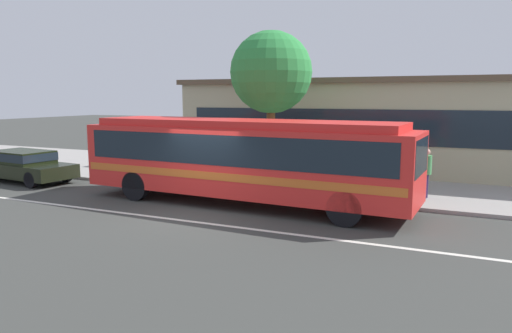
% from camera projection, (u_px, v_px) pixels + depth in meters
% --- Properties ---
extents(ground_plane, '(120.00, 120.00, 0.00)m').
position_uv_depth(ground_plane, '(195.00, 214.00, 14.44)').
color(ground_plane, '#3A3C38').
extents(sidewalk_slab, '(60.00, 8.00, 0.12)m').
position_uv_depth(sidewalk_slab, '(281.00, 176.00, 20.86)').
color(sidewalk_slab, '#98948F').
rests_on(sidewalk_slab, ground_plane).
extents(lane_stripe_center, '(56.00, 0.16, 0.01)m').
position_uv_depth(lane_stripe_center, '(180.00, 220.00, 13.72)').
color(lane_stripe_center, silver).
rests_on(lane_stripe_center, ground_plane).
extents(transit_bus, '(11.22, 3.04, 2.78)m').
position_uv_depth(transit_bus, '(243.00, 156.00, 15.50)').
color(transit_bus, red).
rests_on(transit_bus, ground_plane).
extents(sedan_behind_bus, '(4.58, 2.23, 1.29)m').
position_uv_depth(sedan_behind_bus, '(24.00, 164.00, 19.89)').
color(sedan_behind_bus, black).
rests_on(sedan_behind_bus, ground_plane).
extents(pedestrian_waiting_near_sign, '(0.36, 0.36, 1.78)m').
position_uv_depth(pedestrian_waiting_near_sign, '(178.00, 157.00, 18.68)').
color(pedestrian_waiting_near_sign, '#29262C').
rests_on(pedestrian_waiting_near_sign, sidewalk_slab).
extents(pedestrian_walking_along_curb, '(0.40, 0.40, 1.67)m').
position_uv_depth(pedestrian_walking_along_curb, '(426.00, 170.00, 16.02)').
color(pedestrian_walking_along_curb, '#2E214B').
rests_on(pedestrian_walking_along_curb, sidewalk_slab).
extents(bus_stop_sign, '(0.12, 0.44, 2.53)m').
position_uv_depth(bus_stop_sign, '(366.00, 152.00, 15.52)').
color(bus_stop_sign, gray).
rests_on(bus_stop_sign, sidewalk_slab).
extents(street_tree_near_stop, '(3.15, 3.15, 5.90)m').
position_uv_depth(street_tree_near_stop, '(271.00, 73.00, 18.32)').
color(street_tree_near_stop, brown).
rests_on(street_tree_near_stop, sidewalk_slab).
extents(station_building, '(21.21, 8.65, 4.34)m').
position_uv_depth(station_building, '(409.00, 124.00, 23.42)').
color(station_building, '#ABA786').
rests_on(station_building, ground_plane).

